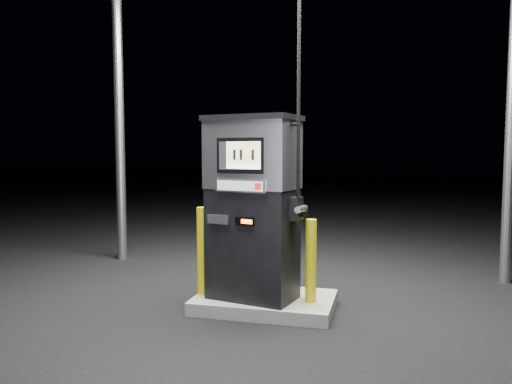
# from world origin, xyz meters

# --- Properties ---
(ground) EXTENTS (80.00, 80.00, 0.00)m
(ground) POSITION_xyz_m (0.00, 0.00, 0.00)
(ground) COLOR black
(ground) RESTS_ON ground
(pump_island) EXTENTS (1.60, 1.00, 0.15)m
(pump_island) POSITION_xyz_m (0.00, 0.00, 0.07)
(pump_island) COLOR slate
(pump_island) RESTS_ON ground
(fuel_dispenser) EXTENTS (1.21, 0.82, 4.34)m
(fuel_dispenser) POSITION_xyz_m (-0.12, -0.10, 1.23)
(fuel_dispenser) COLOR black
(fuel_dispenser) RESTS_ON pump_island
(bollard_left) EXTENTS (0.14, 0.14, 1.03)m
(bollard_left) POSITION_xyz_m (-0.74, -0.08, 0.67)
(bollard_left) COLOR #CDB80B
(bollard_left) RESTS_ON pump_island
(bollard_right) EXTENTS (0.16, 0.16, 0.94)m
(bollard_right) POSITION_xyz_m (0.55, -0.07, 0.62)
(bollard_right) COLOR #CDB80B
(bollard_right) RESTS_ON pump_island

